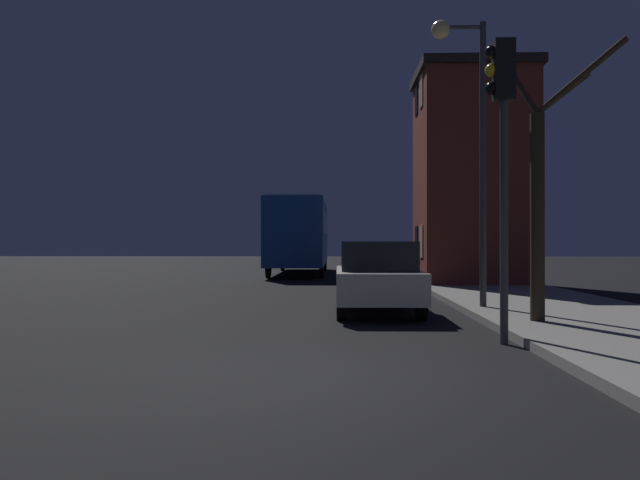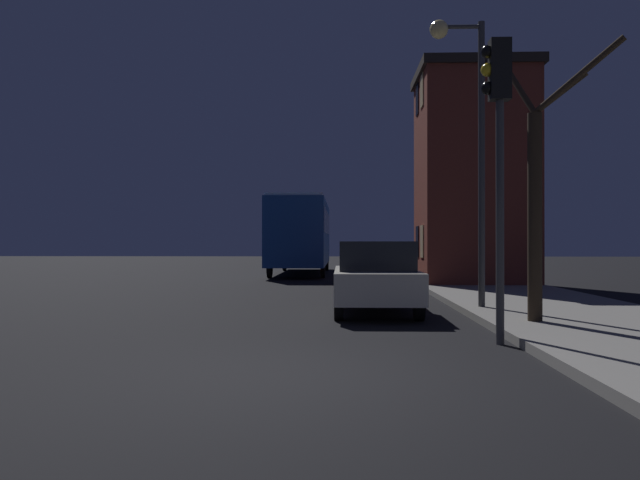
{
  "view_description": "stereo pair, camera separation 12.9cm",
  "coord_description": "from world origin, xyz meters",
  "px_view_note": "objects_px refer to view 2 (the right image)",
  "views": [
    {
      "loc": [
        0.38,
        -7.07,
        1.51
      ],
      "look_at": [
        -0.15,
        11.41,
        1.58
      ],
      "focal_mm": 35.0,
      "sensor_mm": 36.0,
      "label": 1
    },
    {
      "loc": [
        0.51,
        -7.06,
        1.51
      ],
      "look_at": [
        -0.15,
        11.41,
        1.58
      ],
      "focal_mm": 35.0,
      "sensor_mm": 36.0,
      "label": 2
    }
  ],
  "objects_px": {
    "traffic_light": "(498,126)",
    "bus": "(302,230)",
    "bare_tree": "(538,194)",
    "car_mid_lane": "(367,264)",
    "streetlamp": "(467,114)",
    "car_near_lane": "(375,276)"
  },
  "relations": [
    {
      "from": "traffic_light",
      "to": "car_mid_lane",
      "type": "relative_size",
      "value": 1.18
    },
    {
      "from": "streetlamp",
      "to": "traffic_light",
      "type": "xyz_separation_m",
      "value": [
        -0.35,
        -4.09,
        -1.02
      ]
    },
    {
      "from": "streetlamp",
      "to": "car_near_lane",
      "type": "bearing_deg",
      "value": -178.5
    },
    {
      "from": "streetlamp",
      "to": "bus",
      "type": "height_order",
      "value": "streetlamp"
    },
    {
      "from": "traffic_light",
      "to": "bus",
      "type": "xyz_separation_m",
      "value": [
        -4.25,
        20.61,
        -1.13
      ]
    },
    {
      "from": "streetlamp",
      "to": "traffic_light",
      "type": "height_order",
      "value": "streetlamp"
    },
    {
      "from": "streetlamp",
      "to": "bus",
      "type": "xyz_separation_m",
      "value": [
        -4.61,
        16.52,
        -2.15
      ]
    },
    {
      "from": "car_near_lane",
      "to": "car_mid_lane",
      "type": "distance_m",
      "value": 8.33
    },
    {
      "from": "car_mid_lane",
      "to": "bus",
      "type": "bearing_deg",
      "value": 108.84
    },
    {
      "from": "streetlamp",
      "to": "car_near_lane",
      "type": "height_order",
      "value": "streetlamp"
    },
    {
      "from": "car_near_lane",
      "to": "bare_tree",
      "type": "bearing_deg",
      "value": -41.43
    },
    {
      "from": "bare_tree",
      "to": "streetlamp",
      "type": "bearing_deg",
      "value": 107.07
    },
    {
      "from": "bare_tree",
      "to": "car_mid_lane",
      "type": "xyz_separation_m",
      "value": [
        -2.54,
        10.71,
        -1.58
      ]
    },
    {
      "from": "bare_tree",
      "to": "traffic_light",
      "type": "bearing_deg",
      "value": -123.43
    },
    {
      "from": "streetlamp",
      "to": "bus",
      "type": "bearing_deg",
      "value": 105.59
    },
    {
      "from": "traffic_light",
      "to": "car_near_lane",
      "type": "distance_m",
      "value": 4.98
    },
    {
      "from": "car_mid_lane",
      "to": "traffic_light",
      "type": "bearing_deg",
      "value": -83.35
    },
    {
      "from": "streetlamp",
      "to": "car_near_lane",
      "type": "distance_m",
      "value": 3.97
    },
    {
      "from": "traffic_light",
      "to": "car_mid_lane",
      "type": "distance_m",
      "value": 12.7
    },
    {
      "from": "traffic_light",
      "to": "bus",
      "type": "relative_size",
      "value": 0.43
    },
    {
      "from": "traffic_light",
      "to": "streetlamp",
      "type": "bearing_deg",
      "value": 85.04
    },
    {
      "from": "streetlamp",
      "to": "traffic_light",
      "type": "distance_m",
      "value": 4.23
    }
  ]
}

